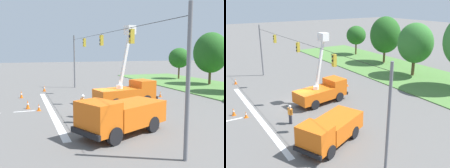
{
  "view_description": "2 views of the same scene",
  "coord_description": "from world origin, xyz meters",
  "views": [
    {
      "loc": [
        22.84,
        -7.05,
        5.05
      ],
      "look_at": [
        0.33,
        0.83,
        2.05
      ],
      "focal_mm": 42.0,
      "sensor_mm": 36.0,
      "label": 1
    },
    {
      "loc": [
        23.61,
        -10.37,
        10.59
      ],
      "look_at": [
        2.21,
        3.17,
        2.31
      ],
      "focal_mm": 42.0,
      "sensor_mm": 36.0,
      "label": 2
    }
  ],
  "objects": [
    {
      "name": "ground_plane",
      "position": [
        0.0,
        0.0,
        0.0
      ],
      "size": [
        200.0,
        200.0,
        0.0
      ],
      "primitive_type": "plane",
      "color": "#605E5B"
    },
    {
      "name": "lane_markings",
      "position": [
        0.0,
        -6.24,
        0.0
      ],
      "size": [
        17.6,
        15.25,
        0.01
      ],
      "color": "silver",
      "rests_on": "ground"
    },
    {
      "name": "signal_gantry",
      "position": [
        -0.04,
        -0.0,
        4.43
      ],
      "size": [
        26.2,
        0.33,
        7.2
      ],
      "color": "slate",
      "rests_on": "ground"
    },
    {
      "name": "tree_far_west",
      "position": [
        -17.72,
        19.95,
        3.83
      ],
      "size": [
        3.71,
        3.78,
        5.63
      ],
      "color": "brown",
      "rests_on": "ground"
    },
    {
      "name": "tree_west",
      "position": [
        -9.4,
        19.87,
        4.82
      ],
      "size": [
        5.07,
        5.06,
        7.84
      ],
      "color": "brown",
      "rests_on": "ground"
    },
    {
      "name": "utility_truck_bucket_lift",
      "position": [
        0.58,
        2.27,
        1.38
      ],
      "size": [
        3.2,
        6.1,
        7.35
      ],
      "color": "orange",
      "rests_on": "ground"
    },
    {
      "name": "utility_truck_support_near",
      "position": [
        8.36,
        -1.41,
        1.21
      ],
      "size": [
        4.65,
        6.34,
        2.26
      ],
      "color": "orange",
      "rests_on": "ground"
    },
    {
      "name": "road_worker",
      "position": [
        3.55,
        -2.66,
        1.0
      ],
      "size": [
        0.64,
        0.32,
        1.77
      ],
      "color": "#383842",
      "rests_on": "ground"
    },
    {
      "name": "traffic_cone_foreground_left",
      "position": [
        -2.43,
        7.47,
        0.3
      ],
      "size": [
        0.36,
        0.36,
        0.63
      ],
      "color": "orange",
      "rests_on": "ground"
    },
    {
      "name": "traffic_cone_foreground_right",
      "position": [
        -6.79,
        -7.09,
        0.38
      ],
      "size": [
        0.36,
        0.36,
        0.77
      ],
      "color": "orange",
      "rests_on": "ground"
    },
    {
      "name": "traffic_cone_mid_left",
      "position": [
        -0.95,
        -6.58,
        0.38
      ],
      "size": [
        0.36,
        0.36,
        0.77
      ],
      "color": "orange",
      "rests_on": "ground"
    },
    {
      "name": "traffic_cone_mid_right",
      "position": [
        0.17,
        -5.72,
        0.29
      ],
      "size": [
        0.36,
        0.36,
        0.61
      ],
      "color": "orange",
      "rests_on": "ground"
    },
    {
      "name": "traffic_cone_near_bucket",
      "position": [
        -10.86,
        -4.32,
        0.38
      ],
      "size": [
        0.36,
        0.36,
        0.77
      ],
      "color": "orange",
      "rests_on": "ground"
    }
  ]
}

